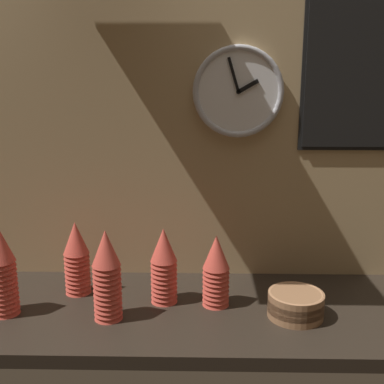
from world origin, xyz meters
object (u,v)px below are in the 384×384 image
cup_stack_center_right (216,271)px  cup_stack_center (164,266)px  bowl_stack_right (296,304)px  wall_clock (238,92)px  menu_board (357,69)px  cup_stack_center_left (107,275)px  cup_stack_left (77,258)px  cup_stack_far_left (2,271)px

cup_stack_center_right → cup_stack_center: 0.16m
bowl_stack_right → wall_clock: wall_clock is taller
cup_stack_center_right → menu_board: menu_board is taller
cup_stack_center → cup_stack_center_left: bearing=-144.2°
wall_clock → cup_stack_center_right: bearing=-107.7°
cup_stack_center_left → cup_stack_center_right: (0.32, 0.09, -0.02)m
cup_stack_center_right → menu_board: bearing=27.4°
cup_stack_center → cup_stack_left: (-0.29, 0.06, 0.00)m
cup_stack_left → menu_board: bearing=10.0°
cup_stack_center_right → cup_stack_center: bearing=173.5°
cup_stack_center_left → cup_stack_left: size_ratio=1.12×
cup_stack_far_left → wall_clock: size_ratio=0.91×
cup_stack_center_right → cup_stack_center: cup_stack_center is taller
cup_stack_left → menu_board: (0.90, 0.16, 0.59)m
cup_stack_center_left → cup_stack_center_right: bearing=16.4°
cup_stack_left → cup_stack_center_left: bearing=-52.2°
cup_stack_center → bowl_stack_right: 0.41m
cup_stack_center_left → bowl_stack_right: cup_stack_center_left is taller
cup_stack_center → menu_board: 0.88m
cup_stack_center_left → cup_stack_center: bearing=35.8°
cup_stack_center_right → wall_clock: 0.58m
cup_stack_center_left → menu_board: size_ratio=0.51×
bowl_stack_right → menu_board: (0.22, 0.30, 0.67)m
cup_stack_center_left → menu_board: menu_board is taller
cup_stack_left → wall_clock: 0.75m
cup_stack_center_left → menu_board: 1.02m
cup_stack_left → menu_board: size_ratio=0.46×
bowl_stack_right → wall_clock: 0.69m
cup_stack_far_left → cup_stack_center_left: bearing=-4.1°
cup_stack_center_left → wall_clock: wall_clock is taller
cup_stack_center_left → cup_stack_left: cup_stack_center_left is taller
cup_stack_center_right → bowl_stack_right: cup_stack_center_right is taller
cup_stack_center_left → wall_clock: size_ratio=0.91×
cup_stack_far_left → cup_stack_left: 0.23m
cup_stack_center_right → cup_stack_center: (-0.16, 0.02, 0.01)m
cup_stack_center_left → bowl_stack_right: bearing=2.5°
cup_stack_center_left → bowl_stack_right: size_ratio=1.65×
cup_stack_center_right → wall_clock: (0.07, 0.23, 0.53)m
cup_stack_center_left → bowl_stack_right: 0.56m
wall_clock → menu_board: bearing=1.3°
cup_stack_left → bowl_stack_right: size_ratio=1.47×
cup_stack_far_left → wall_clock: wall_clock is taller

